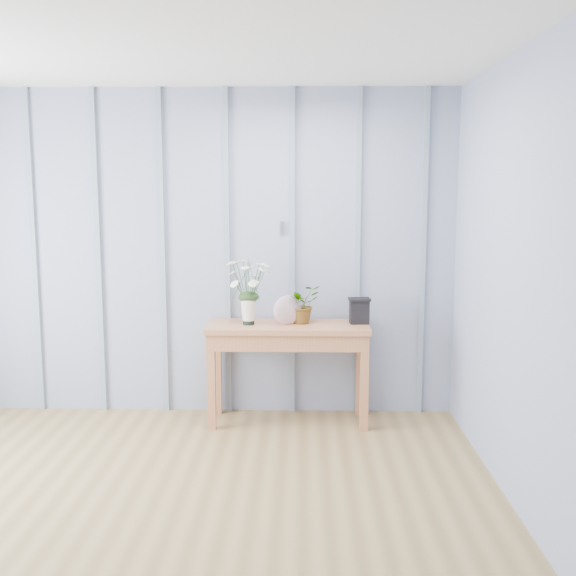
{
  "coord_description": "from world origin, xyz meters",
  "views": [
    {
      "loc": [
        0.83,
        -2.91,
        1.75
      ],
      "look_at": [
        0.72,
        1.94,
        1.03
      ],
      "focal_mm": 42.0,
      "sensor_mm": 36.0,
      "label": 1
    }
  ],
  "objects_px": {
    "sideboard": "(288,339)",
    "daisy_vase": "(248,280)",
    "felt_disc_vessel": "(287,310)",
    "carved_box": "(359,310)"
  },
  "relations": [
    {
      "from": "sideboard",
      "to": "daisy_vase",
      "type": "relative_size",
      "value": 2.24
    },
    {
      "from": "felt_disc_vessel",
      "to": "carved_box",
      "type": "relative_size",
      "value": 1.15
    },
    {
      "from": "sideboard",
      "to": "carved_box",
      "type": "relative_size",
      "value": 6.25
    },
    {
      "from": "felt_disc_vessel",
      "to": "sideboard",
      "type": "bearing_deg",
      "value": 50.27
    },
    {
      "from": "daisy_vase",
      "to": "sideboard",
      "type": "bearing_deg",
      "value": 2.43
    },
    {
      "from": "felt_disc_vessel",
      "to": "carved_box",
      "type": "height_order",
      "value": "felt_disc_vessel"
    },
    {
      "from": "sideboard",
      "to": "carved_box",
      "type": "xyz_separation_m",
      "value": [
        0.53,
        0.04,
        0.21
      ]
    },
    {
      "from": "sideboard",
      "to": "daisy_vase",
      "type": "xyz_separation_m",
      "value": [
        -0.29,
        -0.01,
        0.45
      ]
    },
    {
      "from": "daisy_vase",
      "to": "felt_disc_vessel",
      "type": "xyz_separation_m",
      "value": [
        0.29,
        -0.0,
        -0.22
      ]
    },
    {
      "from": "felt_disc_vessel",
      "to": "carved_box",
      "type": "distance_m",
      "value": 0.54
    }
  ]
}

